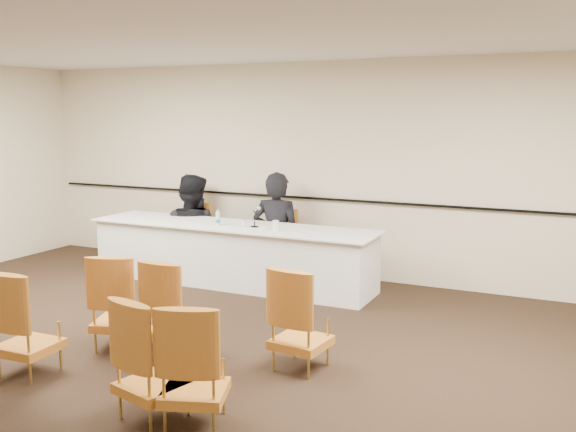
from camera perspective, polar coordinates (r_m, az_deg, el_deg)
The scene contains 20 objects.
floor at distance 5.85m, azimuth -10.70°, elevation -14.06°, with size 10.00×10.00×0.00m, color black.
ceiling at distance 5.43m, azimuth -11.67°, elevation 16.46°, with size 10.00×10.00×0.00m, color silver.
wall_back at distance 8.95m, azimuth 4.32°, elevation 4.04°, with size 10.00×0.04×3.00m, color beige.
wall_rail at distance 8.96m, azimuth 4.20°, elevation 1.47°, with size 9.80×0.04×0.03m, color black.
panel_table at distance 8.71m, azimuth -5.03°, elevation -3.41°, with size 4.05×0.93×0.81m, color silver, non-canonical shape.
panelist_main at distance 9.01m, azimuth -1.01°, elevation -2.19°, with size 0.71×0.46×1.94m, color black.
panelist_main_chair at distance 9.02m, azimuth -1.01°, elevation -2.49°, with size 0.50×0.50×0.95m, color #B66420, non-canonical shape.
panelist_second at distance 9.74m, azimuth -8.57°, elevation -2.09°, with size 0.96×0.75×1.97m, color black.
panelist_second_chair at distance 9.73m, azimuth -8.58°, elevation -1.73°, with size 0.50×0.50×0.95m, color #B66420, non-canonical shape.
papers at distance 8.41m, azimuth -2.79°, elevation -1.00°, with size 0.30×0.22×0.00m, color white.
microphone at distance 8.38m, azimuth -2.99°, elevation -0.13°, with size 0.09×0.19×0.26m, color black, non-canonical shape.
water_bottle at distance 8.59m, azimuth -6.24°, elevation -0.14°, with size 0.06×0.06×0.21m, color #167B70, non-canonical shape.
drinking_glass at distance 8.42m, azimuth -3.95°, elevation -0.66°, with size 0.06×0.06×0.10m, color silver.
coffee_cup at distance 8.15m, azimuth -1.11°, elevation -0.86°, with size 0.08×0.08×0.13m, color white.
aud_chair_front_left at distance 6.54m, azimuth -14.81°, elevation -7.28°, with size 0.50×0.50×0.95m, color #B66420, non-canonical shape.
aud_chair_front_mid at distance 6.20m, azimuth -10.16°, elevation -8.05°, with size 0.50×0.50×0.95m, color #B66420, non-canonical shape.
aud_chair_front_right at distance 5.82m, azimuth 1.17°, elevation -9.04°, with size 0.50×0.50×0.95m, color #B66420, non-canonical shape.
aud_chair_back_left at distance 6.15m, azimuth -22.13°, elevation -8.72°, with size 0.50×0.50×0.95m, color #B66420, non-canonical shape.
aud_chair_back_mid at distance 5.03m, azimuth -11.92°, elevation -12.22°, with size 0.50×0.50×0.95m, color #B66420, non-canonical shape.
aud_chair_back_right at distance 4.87m, azimuth -8.34°, elevation -12.83°, with size 0.50×0.50×0.95m, color #B66420, non-canonical shape.
Camera 1 is at (3.23, -4.31, 2.29)m, focal length 40.00 mm.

